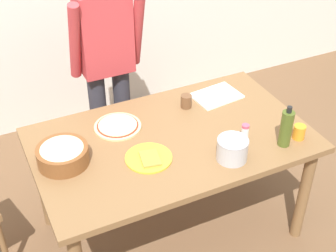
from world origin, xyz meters
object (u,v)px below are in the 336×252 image
(salt_shaker, at_px, (245,132))
(steel_pot, at_px, (232,149))
(person_cook, at_px, (107,59))
(popcorn_bowl, at_px, (63,154))
(cup_orange, at_px, (299,132))
(cutting_board_white, at_px, (216,96))
(pizza_raw_on_board, at_px, (118,126))
(dining_table, at_px, (172,150))
(plate_with_slice, at_px, (149,158))
(cup_small_brown, at_px, (186,101))
(olive_oil_bottle, at_px, (286,128))

(salt_shaker, bearing_deg, steel_pot, -144.08)
(person_cook, relative_size, salt_shaker, 15.28)
(popcorn_bowl, bearing_deg, salt_shaker, -14.04)
(cup_orange, relative_size, cutting_board_white, 0.28)
(pizza_raw_on_board, xyz_separation_m, cutting_board_white, (0.70, 0.04, -0.00))
(pizza_raw_on_board, bearing_deg, cutting_board_white, 3.61)
(pizza_raw_on_board, bearing_deg, dining_table, -42.88)
(plate_with_slice, xyz_separation_m, cup_orange, (0.86, -0.20, 0.03))
(steel_pot, bearing_deg, plate_with_slice, 155.39)
(plate_with_slice, xyz_separation_m, steel_pot, (0.41, -0.19, 0.06))
(salt_shaker, distance_m, cutting_board_white, 0.48)
(cup_orange, bearing_deg, dining_table, 154.31)
(dining_table, height_order, salt_shaker, salt_shaker)
(popcorn_bowl, distance_m, cutting_board_white, 1.11)
(dining_table, distance_m, person_cook, 0.81)
(person_cook, distance_m, pizza_raw_on_board, 0.57)
(dining_table, relative_size, person_cook, 0.99)
(popcorn_bowl, distance_m, cup_orange, 1.34)
(person_cook, bearing_deg, steel_pot, -72.74)
(dining_table, bearing_deg, salt_shaker, -28.45)
(dining_table, relative_size, cup_small_brown, 18.82)
(popcorn_bowl, relative_size, cutting_board_white, 0.93)
(olive_oil_bottle, bearing_deg, cutting_board_white, 98.46)
(pizza_raw_on_board, xyz_separation_m, steel_pot, (0.46, -0.54, 0.06))
(dining_table, bearing_deg, olive_oil_bottle, -31.06)
(person_cook, bearing_deg, plate_with_slice, -95.20)
(pizza_raw_on_board, xyz_separation_m, popcorn_bowl, (-0.38, -0.18, 0.05))
(plate_with_slice, bearing_deg, steel_pot, -24.61)
(pizza_raw_on_board, distance_m, salt_shaker, 0.75)
(steel_pot, distance_m, salt_shaker, 0.19)
(popcorn_bowl, height_order, olive_oil_bottle, olive_oil_bottle)
(dining_table, xyz_separation_m, plate_with_slice, (-0.20, -0.12, 0.10))
(olive_oil_bottle, xyz_separation_m, cup_small_brown, (-0.33, 0.58, -0.07))
(dining_table, xyz_separation_m, olive_oil_bottle, (0.55, -0.33, 0.20))
(cup_small_brown, bearing_deg, plate_with_slice, -138.42)
(person_cook, bearing_deg, olive_oil_bottle, -58.52)
(salt_shaker, bearing_deg, pizza_raw_on_board, 145.11)
(cup_orange, xyz_separation_m, cutting_board_white, (-0.20, 0.59, -0.04))
(dining_table, distance_m, salt_shaker, 0.44)
(salt_shaker, bearing_deg, olive_oil_bottle, -35.98)
(salt_shaker, bearing_deg, dining_table, 151.55)
(dining_table, xyz_separation_m, cup_orange, (0.66, -0.32, 0.13))
(olive_oil_bottle, bearing_deg, cup_small_brown, 119.25)
(plate_with_slice, height_order, cutting_board_white, plate_with_slice)
(steel_pot, distance_m, cutting_board_white, 0.64)
(pizza_raw_on_board, xyz_separation_m, cup_orange, (0.91, -0.55, 0.03))
(steel_pot, bearing_deg, cutting_board_white, 67.36)
(cup_small_brown, distance_m, salt_shaker, 0.47)
(dining_table, relative_size, cutting_board_white, 5.33)
(plate_with_slice, bearing_deg, cup_orange, -12.84)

